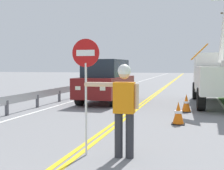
% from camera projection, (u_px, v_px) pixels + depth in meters
% --- Properties ---
extents(centerline_yellow_left, '(0.11, 110.00, 0.01)m').
position_uv_depth(centerline_yellow_left, '(157.00, 92.00, 21.18)').
color(centerline_yellow_left, yellow).
rests_on(centerline_yellow_left, ground).
extents(centerline_yellow_right, '(0.11, 110.00, 0.01)m').
position_uv_depth(centerline_yellow_right, '(159.00, 92.00, 21.13)').
color(centerline_yellow_right, yellow).
rests_on(centerline_yellow_right, ground).
extents(edge_line_right, '(0.12, 110.00, 0.01)m').
position_uv_depth(edge_line_right, '(214.00, 94.00, 20.25)').
color(edge_line_right, silver).
rests_on(edge_line_right, ground).
extents(edge_line_left, '(0.12, 110.00, 0.01)m').
position_uv_depth(edge_line_left, '(107.00, 91.00, 22.06)').
color(edge_line_left, silver).
rests_on(edge_line_left, ground).
extents(flagger_worker, '(1.09, 0.25, 1.83)m').
position_uv_depth(flagger_worker, '(124.00, 105.00, 6.07)').
color(flagger_worker, '#2D2D33').
rests_on(flagger_worker, ground).
extents(stop_sign_paddle, '(0.56, 0.04, 2.33)m').
position_uv_depth(stop_sign_paddle, '(86.00, 70.00, 6.21)').
color(stop_sign_paddle, silver).
rests_on(stop_sign_paddle, ground).
extents(utility_bucket_truck, '(2.67, 6.89, 5.76)m').
position_uv_depth(utility_bucket_truck, '(220.00, 74.00, 14.75)').
color(utility_bucket_truck, white).
rests_on(utility_bucket_truck, ground).
extents(oncoming_suv_nearest, '(2.00, 4.64, 2.10)m').
position_uv_depth(oncoming_suv_nearest, '(106.00, 81.00, 15.32)').
color(oncoming_suv_nearest, maroon).
rests_on(oncoming_suv_nearest, ground).
extents(traffic_cone_lead, '(0.40, 0.40, 0.70)m').
position_uv_depth(traffic_cone_lead, '(178.00, 114.00, 9.59)').
color(traffic_cone_lead, orange).
rests_on(traffic_cone_lead, ground).
extents(traffic_cone_mid, '(0.40, 0.40, 0.70)m').
position_uv_depth(traffic_cone_mid, '(186.00, 103.00, 12.16)').
color(traffic_cone_mid, orange).
rests_on(traffic_cone_mid, ground).
extents(guardrail_left_shoulder, '(0.10, 32.00, 0.71)m').
position_uv_depth(guardrail_left_shoulder, '(83.00, 87.00, 19.00)').
color(guardrail_left_shoulder, '#9EA0A3').
rests_on(guardrail_left_shoulder, ground).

